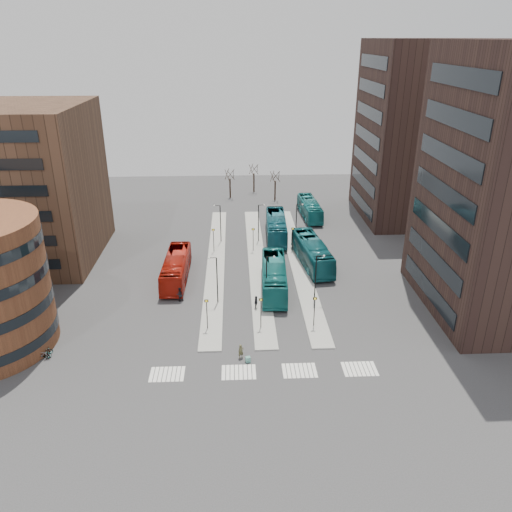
{
  "coord_description": "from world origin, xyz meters",
  "views": [
    {
      "loc": [
        -1.09,
        -36.25,
        30.21
      ],
      "look_at": [
        1.45,
        20.91,
        5.0
      ],
      "focal_mm": 35.0,
      "sensor_mm": 36.0,
      "label": 1
    }
  ],
  "objects_px": {
    "teal_bus_b": "(276,227)",
    "bicycle_far": "(45,351)",
    "teal_bus_a": "(274,277)",
    "bicycle_mid": "(42,355)",
    "teal_bus_d": "(310,209)",
    "commuter_a": "(180,294)",
    "commuter_c": "(277,304)",
    "bicycle_near": "(42,355)",
    "red_bus": "(176,268)",
    "suitcase": "(248,359)",
    "commuter_b": "(256,303)",
    "teal_bus_c": "(312,253)",
    "traveller": "(241,351)"
  },
  "relations": [
    {
      "from": "teal_bus_d",
      "to": "teal_bus_a",
      "type": "bearing_deg",
      "value": -110.29
    },
    {
      "from": "teal_bus_d",
      "to": "traveller",
      "type": "relative_size",
      "value": 7.35
    },
    {
      "from": "teal_bus_a",
      "to": "commuter_c",
      "type": "relative_size",
      "value": 8.33
    },
    {
      "from": "teal_bus_a",
      "to": "commuter_c",
      "type": "height_order",
      "value": "teal_bus_a"
    },
    {
      "from": "commuter_a",
      "to": "bicycle_near",
      "type": "bearing_deg",
      "value": 25.31
    },
    {
      "from": "bicycle_mid",
      "to": "red_bus",
      "type": "bearing_deg",
      "value": -29.46
    },
    {
      "from": "red_bus",
      "to": "commuter_c",
      "type": "bearing_deg",
      "value": -33.61
    },
    {
      "from": "traveller",
      "to": "bicycle_near",
      "type": "bearing_deg",
      "value": 159.33
    },
    {
      "from": "suitcase",
      "to": "red_bus",
      "type": "height_order",
      "value": "red_bus"
    },
    {
      "from": "commuter_b",
      "to": "bicycle_near",
      "type": "xyz_separation_m",
      "value": [
        -22.26,
        -9.26,
        -0.42
      ]
    },
    {
      "from": "suitcase",
      "to": "teal_bus_a",
      "type": "relative_size",
      "value": 0.05
    },
    {
      "from": "red_bus",
      "to": "bicycle_mid",
      "type": "bearing_deg",
      "value": -122.68
    },
    {
      "from": "traveller",
      "to": "commuter_c",
      "type": "xyz_separation_m",
      "value": [
        4.49,
        9.54,
        -0.0
      ]
    },
    {
      "from": "red_bus",
      "to": "teal_bus_a",
      "type": "height_order",
      "value": "teal_bus_a"
    },
    {
      "from": "traveller",
      "to": "bicycle_mid",
      "type": "relative_size",
      "value": 0.95
    },
    {
      "from": "red_bus",
      "to": "commuter_a",
      "type": "bearing_deg",
      "value": -79.43
    },
    {
      "from": "red_bus",
      "to": "commuter_b",
      "type": "height_order",
      "value": "red_bus"
    },
    {
      "from": "traveller",
      "to": "bicycle_near",
      "type": "xyz_separation_m",
      "value": [
        -20.26,
        0.71,
        -0.33
      ]
    },
    {
      "from": "traveller",
      "to": "commuter_b",
      "type": "relative_size",
      "value": 0.9
    },
    {
      "from": "teal_bus_c",
      "to": "traveller",
      "type": "relative_size",
      "value": 8.46
    },
    {
      "from": "commuter_b",
      "to": "bicycle_far",
      "type": "xyz_separation_m",
      "value": [
        -22.26,
        -8.53,
        -0.46
      ]
    },
    {
      "from": "suitcase",
      "to": "teal_bus_d",
      "type": "distance_m",
      "value": 45.67
    },
    {
      "from": "teal_bus_b",
      "to": "bicycle_far",
      "type": "distance_m",
      "value": 41.6
    },
    {
      "from": "red_bus",
      "to": "teal_bus_d",
      "type": "bearing_deg",
      "value": 49.81
    },
    {
      "from": "commuter_a",
      "to": "bicycle_mid",
      "type": "distance_m",
      "value": 17.43
    },
    {
      "from": "bicycle_far",
      "to": "suitcase",
      "type": "bearing_deg",
      "value": -120.4
    },
    {
      "from": "red_bus",
      "to": "bicycle_mid",
      "type": "xyz_separation_m",
      "value": [
        -11.86,
        -17.79,
        -1.24
      ]
    },
    {
      "from": "teal_bus_c",
      "to": "bicycle_near",
      "type": "height_order",
      "value": "teal_bus_c"
    },
    {
      "from": "bicycle_mid",
      "to": "bicycle_far",
      "type": "relative_size",
      "value": 1.08
    },
    {
      "from": "commuter_c",
      "to": "bicycle_mid",
      "type": "height_order",
      "value": "commuter_c"
    },
    {
      "from": "commuter_c",
      "to": "bicycle_near",
      "type": "bearing_deg",
      "value": -49.13
    },
    {
      "from": "teal_bus_a",
      "to": "bicycle_far",
      "type": "height_order",
      "value": "teal_bus_a"
    },
    {
      "from": "teal_bus_c",
      "to": "bicycle_near",
      "type": "bearing_deg",
      "value": -151.55
    },
    {
      "from": "teal_bus_c",
      "to": "commuter_a",
      "type": "bearing_deg",
      "value": -157.38
    },
    {
      "from": "teal_bus_d",
      "to": "teal_bus_c",
      "type": "bearing_deg",
      "value": -100.32
    },
    {
      "from": "traveller",
      "to": "bicycle_mid",
      "type": "xyz_separation_m",
      "value": [
        -20.26,
        0.65,
        -0.29
      ]
    },
    {
      "from": "teal_bus_b",
      "to": "teal_bus_d",
      "type": "height_order",
      "value": "teal_bus_b"
    },
    {
      "from": "teal_bus_d",
      "to": "commuter_a",
      "type": "height_order",
      "value": "teal_bus_d"
    },
    {
      "from": "commuter_a",
      "to": "teal_bus_c",
      "type": "bearing_deg",
      "value": -167.47
    },
    {
      "from": "commuter_b",
      "to": "bicycle_mid",
      "type": "bearing_deg",
      "value": 108.91
    },
    {
      "from": "teal_bus_a",
      "to": "teal_bus_d",
      "type": "height_order",
      "value": "teal_bus_a"
    },
    {
      "from": "suitcase",
      "to": "traveller",
      "type": "distance_m",
      "value": 1.13
    },
    {
      "from": "bicycle_near",
      "to": "bicycle_far",
      "type": "xyz_separation_m",
      "value": [
        0.0,
        0.73,
        -0.05
      ]
    },
    {
      "from": "teal_bus_d",
      "to": "bicycle_far",
      "type": "height_order",
      "value": "teal_bus_d"
    },
    {
      "from": "bicycle_far",
      "to": "teal_bus_a",
      "type": "bearing_deg",
      "value": -85.64
    },
    {
      "from": "commuter_c",
      "to": "commuter_b",
      "type": "bearing_deg",
      "value": -78.49
    },
    {
      "from": "teal_bus_a",
      "to": "bicycle_far",
      "type": "relative_size",
      "value": 8.49
    },
    {
      "from": "teal_bus_c",
      "to": "teal_bus_b",
      "type": "bearing_deg",
      "value": 104.76
    },
    {
      "from": "commuter_a",
      "to": "bicycle_far",
      "type": "relative_size",
      "value": 1.22
    },
    {
      "from": "bicycle_near",
      "to": "bicycle_mid",
      "type": "distance_m",
      "value": 0.07
    }
  ]
}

